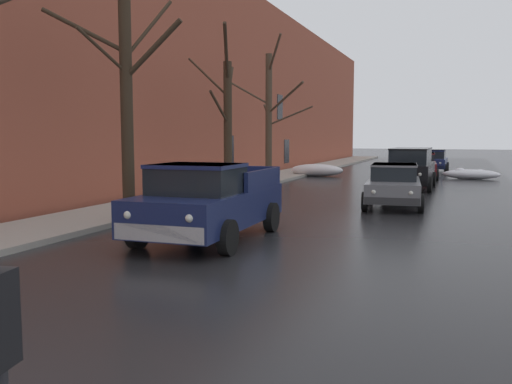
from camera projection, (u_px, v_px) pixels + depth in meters
left_sidewalk_slab at (207, 192)px, 22.26m from camera, size 2.58×80.00×0.14m
brick_townhouse_facade at (166, 67)px, 22.37m from camera, size 0.63×80.00×10.36m
snow_bank_along_left_kerb at (471, 174)px, 29.84m from camera, size 2.97×0.92×0.60m
snow_bank_mid_block_left at (316, 170)px, 31.84m from camera, size 3.11×1.15×0.72m
bare_tree_second_along_sidewalk at (127, 88)px, 14.45m from camera, size 3.46×3.21×6.88m
bare_tree_mid_block at (227, 122)px, 20.78m from camera, size 2.60×3.34×6.26m
bare_tree_far_down_block at (270, 117)px, 25.16m from camera, size 3.59×2.58×6.76m
pickup_truck_darkblue_approaching_near_lane at (208, 202)px, 12.31m from camera, size 2.35×4.90×1.76m
sedan_grey_parked_kerbside_close at (394, 184)px, 18.23m from camera, size 2.15×4.31×1.42m
suv_black_parked_kerbside_mid at (411, 167)px, 24.29m from camera, size 2.05×4.87×1.82m
sedan_maroon_parked_far_down_block at (420, 165)px, 30.09m from camera, size 2.09×4.06×1.42m
sedan_darkblue_queued_behind_truck at (433, 160)px, 35.74m from camera, size 1.90×4.20×1.42m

